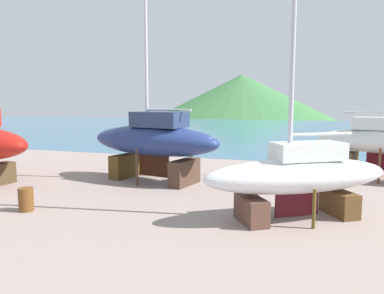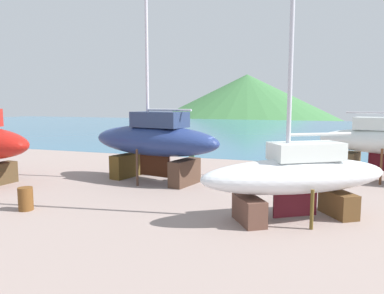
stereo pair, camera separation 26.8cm
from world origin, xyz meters
The scene contains 9 objects.
ground_plane centered at (0.00, -2.44, 0.00)m, with size 42.27×42.27×0.00m, color gray.
sea_water centered at (0.00, 39.09, 0.00)m, with size 156.45×61.91×0.01m, color teal.
headland_hill centered at (-23.64, 136.97, 0.00)m, with size 129.57×129.57×31.74m, color #3D743F.
sailboat_far_slipway centered at (-2.15, -0.30, 2.14)m, with size 8.07×4.09×11.55m.
sailboat_large_starboard centered at (5.35, -4.50, 1.59)m, with size 6.95×5.45×10.70m.
sailboat_small_center centered at (9.38, 3.79, 2.04)m, with size 7.30×4.14×11.79m.
worker centered at (-1.71, 4.41, 0.87)m, with size 0.46×0.29×1.68m.
barrel_by_slipway centered at (-4.58, -6.83, 0.45)m, with size 0.56×0.56×0.90m, color brown.
timber_plank_near centered at (6.14, 0.51, 0.07)m, with size 2.87×0.21×0.14m, color brown.
Camera 1 is at (5.80, -17.77, 4.15)m, focal length 34.19 mm.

